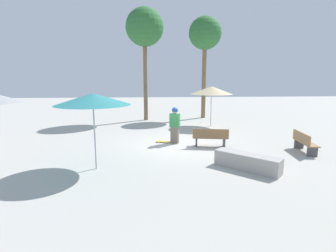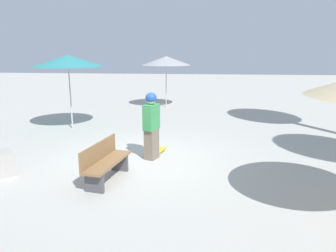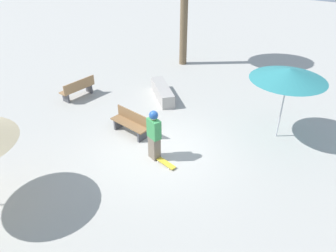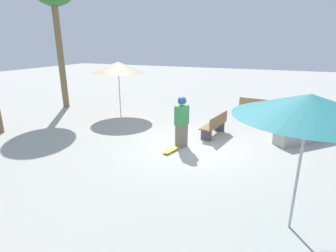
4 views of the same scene
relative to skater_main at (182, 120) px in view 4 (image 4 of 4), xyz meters
The scene contains 8 objects.
ground_plane 1.01m from the skater_main, 11.17° to the left, with size 60.00×60.00×0.00m, color #B2AFA8.
skater_main is the anchor object (origin of this frame).
skateboard 1.02m from the skater_main, 104.53° to the right, with size 0.40×0.82×0.07m.
concrete_ledge 4.42m from the skater_main, 28.81° to the left, with size 1.95×1.98×0.55m.
bench_near 1.80m from the skater_main, 63.09° to the left, with size 0.71×1.65×0.85m.
bench_far 5.65m from the skater_main, 69.91° to the left, with size 1.64×0.65×0.85m.
shade_umbrella_teal 4.78m from the skater_main, 42.35° to the right, with size 2.50×2.50×2.60m.
shade_umbrella_tan 5.21m from the skater_main, 146.99° to the left, with size 2.64×2.64×2.57m.
Camera 4 is at (2.50, -7.95, 3.39)m, focal length 28.00 mm.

